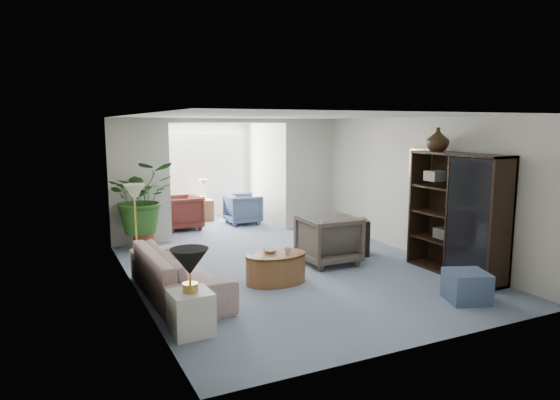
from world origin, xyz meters
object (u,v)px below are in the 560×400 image
sofa (178,272)px  entertainment_cabinet (457,215)px  ottoman (467,286)px  sunroom_chair_maroon (182,213)px  coffee_table (276,268)px  sunroom_table (204,210)px  framed_picture (422,163)px  wingback_chair (328,239)px  plant_pot (144,241)px  side_table_dark (352,237)px  sunroom_chair_blue (243,209)px  coffee_bowl (270,251)px  floor_lamp (134,192)px  cabinet_urn (438,139)px  end_table (191,313)px  coffee_cup (288,251)px  table_lamp (190,262)px

sofa → entertainment_cabinet: size_ratio=1.17×
ottoman → sunroom_chair_maroon: bearing=110.0°
coffee_table → sunroom_chair_maroon: (-0.29, 4.42, 0.16)m
entertainment_cabinet → sunroom_table: 6.48m
framed_picture → sunroom_table: bearing=117.2°
wingback_chair → entertainment_cabinet: 2.13m
sunroom_table → plant_pot: bearing=-130.0°
side_table_dark → sunroom_chair_blue: (-0.75, 3.56, 0.03)m
coffee_bowl → wingback_chair: wingback_chair is taller
floor_lamp → plant_pot: (0.30, 1.07, -1.09)m
coffee_table → side_table_dark: bearing=23.9°
floor_lamp → plant_pot: 1.55m
wingback_chair → ottoman: size_ratio=1.79×
ottoman → plant_pot: bearing=125.5°
framed_picture → entertainment_cabinet: size_ratio=0.26×
plant_pot → floor_lamp: bearing=-105.9°
coffee_bowl → cabinet_urn: size_ratio=0.57×
cabinet_urn → floor_lamp: bearing=153.7°
floor_lamp → sunroom_chair_maroon: bearing=60.7°
end_table → floor_lamp: size_ratio=1.39×
coffee_cup → sunroom_chair_blue: bearing=76.8°
table_lamp → sunroom_chair_blue: table_lamp is taller
ottoman → cabinet_urn: bearing=62.7°
sofa → coffee_cup: size_ratio=22.40×
sunroom_table → coffee_bowl: bearing=-95.7°
cabinet_urn → side_table_dark: bearing=123.4°
entertainment_cabinet → sunroom_chair_maroon: (-3.05, 5.27, -0.58)m
coffee_bowl → coffee_cup: size_ratio=2.20×
cabinet_urn → table_lamp: bearing=-168.3°
side_table_dark → plant_pot: side_table_dark is taller
table_lamp → sunroom_chair_maroon: (1.37, 5.68, -0.46)m
end_table → table_lamp: bearing=0.0°
coffee_cup → framed_picture: bearing=7.1°
coffee_bowl → ottoman: (2.03, -1.94, -0.27)m
table_lamp → side_table_dark: 4.23m
coffee_cup → sunroom_table: (0.31, 5.27, -0.23)m
table_lamp → wingback_chair: (2.92, 1.82, -0.43)m
sunroom_chair_blue → table_lamp: bearing=154.2°
end_table → coffee_table: end_table is taller
end_table → cabinet_urn: bearing=11.7°
floor_lamp → wingback_chair: 3.36m
table_lamp → sunroom_chair_blue: (2.87, 5.68, -0.49)m
entertainment_cabinet → sunroom_table: entertainment_cabinet is taller
coffee_table → sunroom_chair_blue: bearing=74.7°
cabinet_urn → sunroom_chair_maroon: cabinet_urn is taller
table_lamp → coffee_bowl: table_lamp is taller
sofa → sunroom_chair_maroon: sunroom_chair_maroon is taller
cabinet_urn → sunroom_table: bearing=112.6°
end_table → plant_pot: size_ratio=1.25×
table_lamp → sunroom_chair_blue: size_ratio=0.56×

